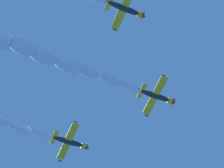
% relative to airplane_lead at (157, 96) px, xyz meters
% --- Properties ---
extents(airplane_lead, '(8.15, 8.63, 3.34)m').
position_rel_airplane_lead_xyz_m(airplane_lead, '(0.00, 0.00, 0.00)').
color(airplane_lead, '#232328').
extents(airplane_left_wingman, '(8.15, 8.64, 3.29)m').
position_rel_airplane_lead_xyz_m(airplane_left_wingman, '(20.31, -5.74, -1.58)').
color(airplane_left_wingman, '#232328').
extents(airplane_right_wingman, '(8.16, 8.66, 3.14)m').
position_rel_airplane_lead_xyz_m(airplane_right_wingman, '(2.74, 19.42, 0.83)').
color(airplane_right_wingman, '#232328').
extents(smoke_trail_lead, '(29.66, 22.07, 8.09)m').
position_rel_airplane_lead_xyz_m(smoke_trail_lead, '(21.17, 15.12, -4.27)').
color(smoke_trail_lead, white).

